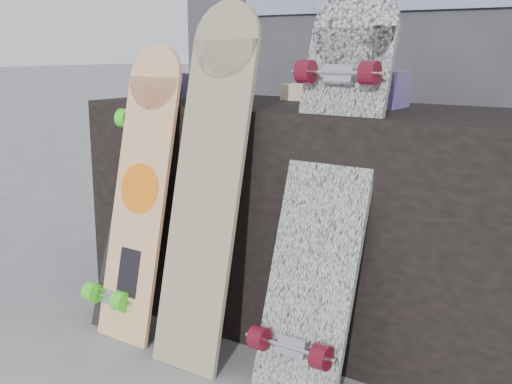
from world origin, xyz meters
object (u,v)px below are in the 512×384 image
Objects in this scene: vendor_table at (309,217)px; longboard_cascadia at (328,179)px; longboard_geisha at (142,184)px; skateboard_dark at (137,191)px; longboard_celtic at (209,173)px.

longboard_cascadia is (0.24, -0.31, 0.22)m from vendor_table.
longboard_geisha is at bearing -138.64° from vendor_table.
longboard_cascadia reaches higher than skateboard_dark.
longboard_cascadia is at bearing 1.64° from skateboard_dark.
longboard_cascadia is at bearing 6.41° from longboard_geisha.
longboard_geisha is at bearing 177.87° from longboard_celtic.
longboard_celtic is 0.96× the size of longboard_cascadia.
longboard_geisha is 0.11m from skateboard_dark.
vendor_table is 0.45m from longboard_cascadia.
longboard_cascadia is (0.38, 0.09, 0.01)m from longboard_celtic.
vendor_table is at bearing 71.69° from longboard_celtic.
vendor_table is 0.47m from longboard_celtic.
skateboard_dark is (-0.52, -0.33, 0.09)m from vendor_table.
longboard_celtic is 0.39m from longboard_cascadia.
vendor_table is 1.68× the size of skateboard_dark.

